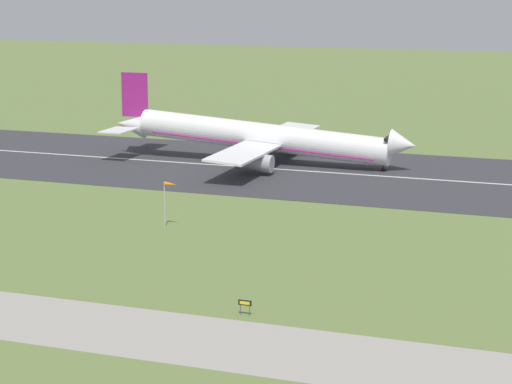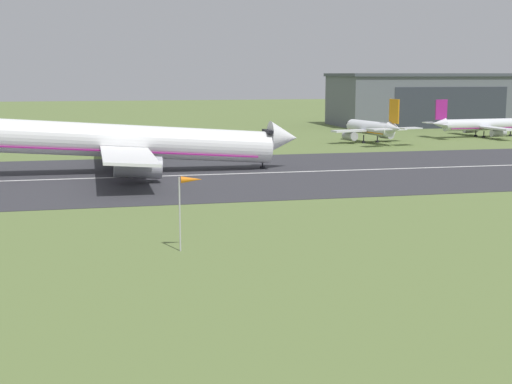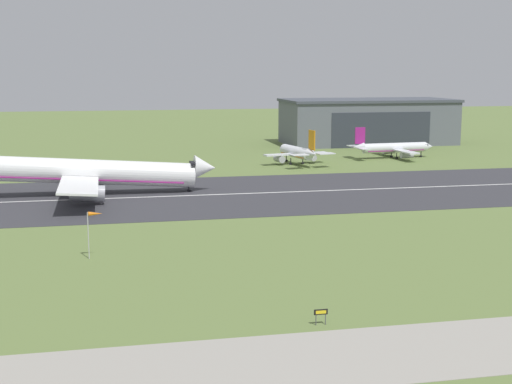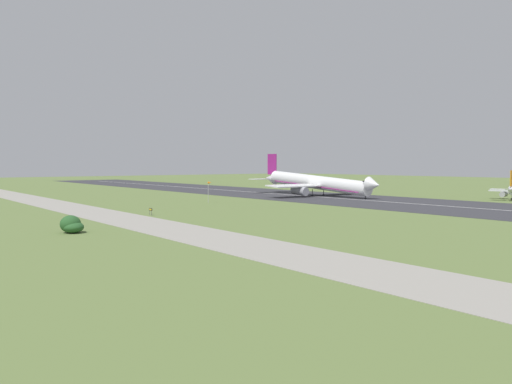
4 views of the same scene
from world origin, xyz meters
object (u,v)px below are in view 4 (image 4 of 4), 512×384
Objects in this scene: shrub_clump at (72,225)px; runway_sign at (151,210)px; windsock_pole at (210,184)px; airplane_landing at (316,183)px.

shrub_clump is 30.95m from runway_sign.
runway_sign is at bearing 127.82° from shrub_clump.
windsock_pole is at bearing 126.20° from runway_sign.
shrub_clump is 69.73m from windsock_pole.
airplane_landing is 87.25m from runway_sign.
airplane_landing is 36.08× the size of runway_sign.
windsock_pole reaches higher than shrub_clump.
runway_sign is at bearing -71.46° from airplane_landing.
runway_sign is (22.82, -31.19, -4.57)m from windsock_pole.
shrub_clump reaches higher than runway_sign.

